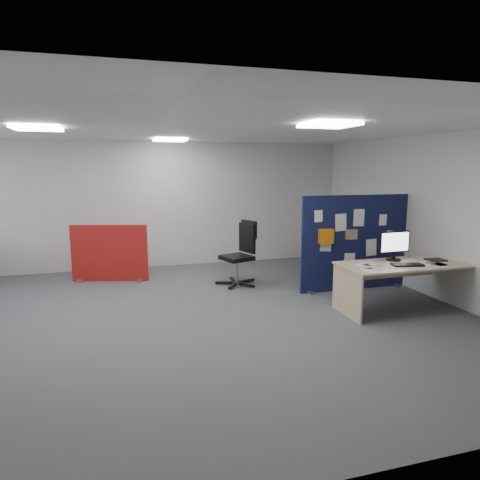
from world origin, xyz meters
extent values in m
plane|color=#515459|center=(0.00, 0.00, 0.00)|extent=(9.00, 9.00, 0.00)
cube|color=white|center=(0.00, 0.00, 2.70)|extent=(9.00, 7.00, 0.02)
cube|color=silver|center=(0.00, 3.50, 1.35)|extent=(9.00, 0.02, 2.70)
cube|color=silver|center=(0.00, -3.50, 1.35)|extent=(9.00, 0.02, 2.70)
cube|color=silver|center=(4.50, 0.00, 1.35)|extent=(0.02, 7.00, 2.70)
cube|color=white|center=(2.00, -1.00, 2.67)|extent=(0.60, 0.60, 0.04)
cube|color=white|center=(-1.50, 0.50, 2.67)|extent=(0.60, 0.60, 0.04)
cube|color=white|center=(0.50, 2.50, 2.67)|extent=(0.60, 0.60, 0.04)
cube|color=#0F0E34|center=(3.48, 0.71, 0.84)|extent=(2.04, 0.06, 1.68)
cube|color=gray|center=(2.61, 0.71, 0.02)|extent=(0.08, 0.30, 0.04)
cube|color=gray|center=(4.35, 0.71, 0.02)|extent=(0.08, 0.30, 0.04)
cube|color=white|center=(2.74, 0.67, 1.34)|extent=(0.15, 0.01, 0.20)
cube|color=white|center=(3.17, 0.67, 1.22)|extent=(0.21, 0.01, 0.30)
cube|color=white|center=(3.52, 0.67, 1.29)|extent=(0.21, 0.01, 0.30)
cube|color=white|center=(4.00, 0.67, 1.24)|extent=(0.15, 0.01, 0.20)
cube|color=white|center=(2.90, 0.67, 0.88)|extent=(0.21, 0.01, 0.30)
cube|color=white|center=(3.79, 0.67, 0.75)|extent=(0.21, 0.01, 0.30)
cube|color=white|center=(4.17, 0.67, 0.94)|extent=(0.15, 0.01, 0.20)
cube|color=white|center=(3.36, 0.67, 0.52)|extent=(0.21, 0.01, 0.30)
cube|color=gold|center=(3.38, 0.67, 1.00)|extent=(0.24, 0.01, 0.18)
cube|color=orange|center=(2.87, 0.63, 1.00)|extent=(0.25, 0.10, 0.25)
cube|color=#DCBB8D|center=(3.58, -0.52, 0.71)|extent=(1.95, 0.87, 0.03)
cube|color=#DCBB8D|center=(2.64, -0.52, 0.35)|extent=(0.03, 0.80, 0.70)
cube|color=#DCBB8D|center=(4.52, -0.52, 0.35)|extent=(0.03, 0.80, 0.70)
cube|color=#DCBB8D|center=(3.58, -0.11, 0.55)|extent=(1.75, 0.02, 0.30)
cylinder|color=black|center=(3.56, -0.29, 0.74)|extent=(0.22, 0.22, 0.02)
cube|color=black|center=(3.56, -0.29, 0.80)|extent=(0.04, 0.03, 0.11)
cube|color=black|center=(3.56, -0.29, 1.02)|extent=(0.53, 0.05, 0.33)
cube|color=white|center=(3.56, -0.31, 1.02)|extent=(0.49, 0.02, 0.29)
cube|color=black|center=(3.54, -0.65, 0.74)|extent=(0.48, 0.27, 0.02)
cube|color=gray|center=(3.95, -0.69, 0.74)|extent=(0.10, 0.07, 0.03)
cube|color=black|center=(4.20, -0.47, 0.74)|extent=(0.30, 0.25, 0.01)
cube|color=maroon|center=(-0.70, 2.50, 0.54)|extent=(1.41, 0.42, 1.08)
cube|color=gray|center=(-1.28, 2.50, 0.02)|extent=(0.08, 0.30, 0.04)
cube|color=gray|center=(-0.13, 2.50, 0.02)|extent=(0.08, 0.30, 0.04)
cube|color=black|center=(1.77, 1.62, 0.04)|extent=(0.32, 0.16, 0.04)
cube|color=black|center=(1.54, 1.78, 0.04)|extent=(0.06, 0.32, 0.04)
cube|color=black|center=(1.32, 1.61, 0.04)|extent=(0.32, 0.15, 0.04)
cube|color=black|center=(1.41, 1.35, 0.04)|extent=(0.23, 0.30, 0.04)
cube|color=black|center=(1.69, 1.36, 0.04)|extent=(0.24, 0.29, 0.04)
cylinder|color=gray|center=(1.55, 1.55, 0.27)|extent=(0.06, 0.06, 0.45)
cube|color=black|center=(1.55, 1.55, 0.52)|extent=(0.63, 0.63, 0.08)
cube|color=black|center=(1.77, 1.62, 0.86)|extent=(0.20, 0.45, 0.54)
cube|color=black|center=(1.81, 1.64, 1.02)|extent=(0.19, 0.41, 0.32)
cube|color=white|center=(2.92, -0.54, 0.73)|extent=(0.25, 0.33, 0.00)
cube|color=white|center=(3.07, -0.38, 0.73)|extent=(0.24, 0.32, 0.00)
cube|color=white|center=(4.04, -0.69, 0.73)|extent=(0.23, 0.32, 0.00)
cube|color=white|center=(2.85, -0.78, 0.73)|extent=(0.24, 0.32, 0.00)
cube|color=white|center=(3.80, -0.22, 0.73)|extent=(0.22, 0.31, 0.00)
cube|color=white|center=(3.95, -0.62, 0.73)|extent=(0.22, 0.30, 0.00)
cube|color=white|center=(4.05, -0.71, 0.73)|extent=(0.23, 0.32, 0.00)
camera|label=1|loc=(-0.55, -5.85, 2.16)|focal=32.00mm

